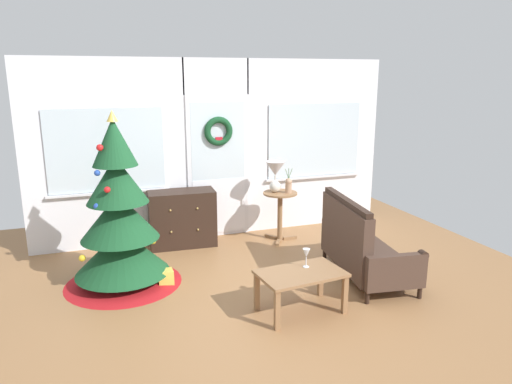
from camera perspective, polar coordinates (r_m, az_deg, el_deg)
The scene contains 11 objects.
ground_plane at distance 5.35m, azimuth 1.49°, elevation -11.85°, with size 6.76×6.76×0.00m, color #996B42.
back_wall_with_door at distance 6.89m, azimuth -4.67°, elevation 5.13°, with size 5.20×0.19×2.55m.
christmas_tree at distance 5.52m, azimuth -15.98°, elevation -3.91°, with size 1.31×1.31×1.96m.
dresser_cabinet at distance 6.68m, azimuth -8.81°, elevation -3.13°, with size 0.92×0.48×0.78m.
settee_sofa at distance 5.71m, azimuth 12.36°, elevation -6.41°, with size 0.88×1.51×0.96m.
side_table at distance 6.76m, azimuth 2.89°, elevation -1.76°, with size 0.50×0.48×0.71m.
table_lamp at distance 6.66m, azimuth 2.33°, elevation 2.36°, with size 0.28×0.28×0.44m.
flower_vase at distance 6.67m, azimuth 3.91°, elevation 0.88°, with size 0.11×0.10×0.35m.
coffee_table at distance 4.82m, azimuth 5.38°, elevation -10.20°, with size 0.89×0.60×0.42m.
wine_glass at distance 4.87m, azimuth 6.04°, elevation -7.37°, with size 0.08×0.08×0.20m.
gift_box at distance 5.59m, azimuth -10.77°, elevation -9.99°, with size 0.17×0.15×0.17m, color #D8C64C.
Camera 1 is at (-1.74, -4.50, 2.32)m, focal length 33.44 mm.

